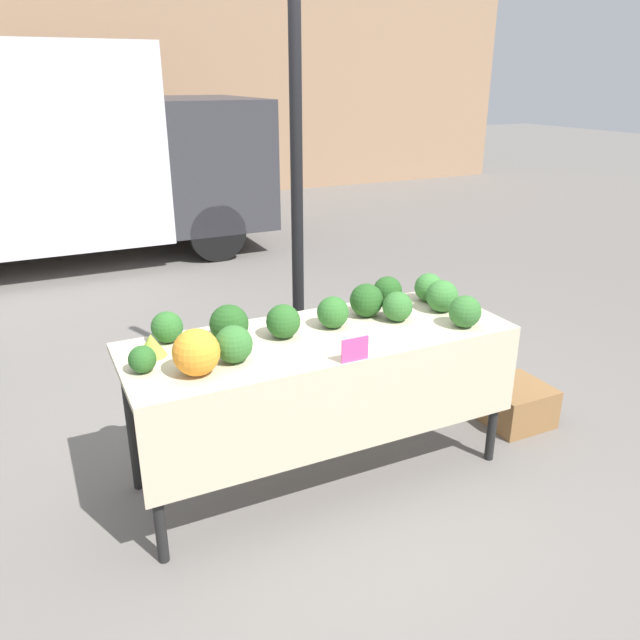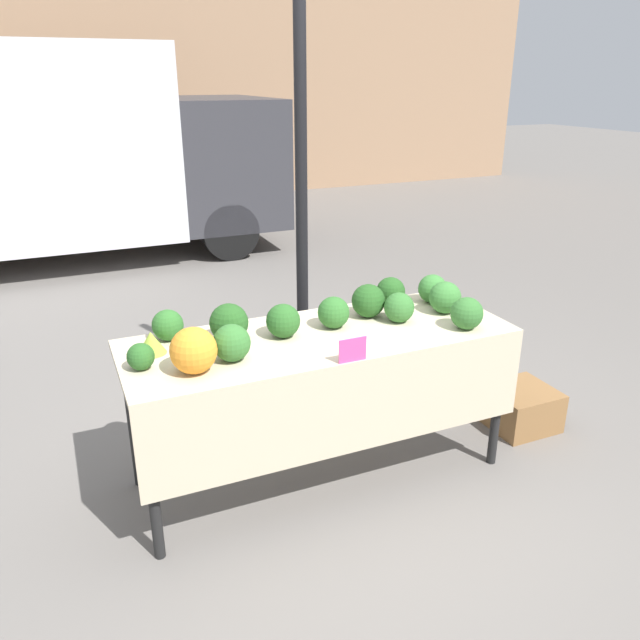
# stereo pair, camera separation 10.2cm
# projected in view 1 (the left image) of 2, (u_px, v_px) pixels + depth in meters

# --- Properties ---
(ground_plane) EXTENTS (40.00, 40.00, 0.00)m
(ground_plane) POSITION_uv_depth(u_px,v_px,m) (320.00, 472.00, 3.40)
(ground_plane) COLOR slate
(building_facade) EXTENTS (16.00, 0.60, 4.51)m
(building_facade) POSITION_uv_depth(u_px,v_px,m) (82.00, 59.00, 9.88)
(building_facade) COLOR #9E7A5B
(building_facade) RESTS_ON ground_plane
(tent_pole) EXTENTS (0.07, 0.07, 2.51)m
(tent_pole) POSITION_uv_depth(u_px,v_px,m) (297.00, 216.00, 3.61)
(tent_pole) COLOR black
(tent_pole) RESTS_ON ground_plane
(parked_truck) EXTENTS (5.22, 2.26, 2.34)m
(parked_truck) POSITION_uv_depth(u_px,v_px,m) (8.00, 150.00, 6.83)
(parked_truck) COLOR silver
(parked_truck) RESTS_ON ground_plane
(market_table) EXTENTS (1.95, 0.71, 0.81)m
(market_table) POSITION_uv_depth(u_px,v_px,m) (325.00, 360.00, 3.09)
(market_table) COLOR beige
(market_table) RESTS_ON ground_plane
(orange_cauliflower) EXTENTS (0.21, 0.21, 0.21)m
(orange_cauliflower) POSITION_uv_depth(u_px,v_px,m) (196.00, 352.00, 2.66)
(orange_cauliflower) COLOR orange
(orange_cauliflower) RESTS_ON market_table
(romanesco_head) EXTENTS (0.13, 0.13, 0.11)m
(romanesco_head) POSITION_uv_depth(u_px,v_px,m) (152.00, 345.00, 2.85)
(romanesco_head) COLOR #93B238
(romanesco_head) RESTS_ON market_table
(broccoli_head_0) EXTENTS (0.12, 0.12, 0.12)m
(broccoli_head_0) POSITION_uv_depth(u_px,v_px,m) (142.00, 359.00, 2.69)
(broccoli_head_0) COLOR #285B23
(broccoli_head_0) RESTS_ON market_table
(broccoli_head_1) EXTENTS (0.16, 0.16, 0.16)m
(broccoli_head_1) POSITION_uv_depth(u_px,v_px,m) (398.00, 307.00, 3.25)
(broccoli_head_1) COLOR #336B2D
(broccoli_head_1) RESTS_ON market_table
(broccoli_head_2) EXTENTS (0.16, 0.16, 0.16)m
(broccoli_head_2) POSITION_uv_depth(u_px,v_px,m) (333.00, 312.00, 3.17)
(broccoli_head_2) COLOR #2D6628
(broccoli_head_2) RESTS_ON market_table
(broccoli_head_3) EXTENTS (0.17, 0.17, 0.17)m
(broccoli_head_3) POSITION_uv_depth(u_px,v_px,m) (465.00, 312.00, 3.17)
(broccoli_head_3) COLOR #336B2D
(broccoli_head_3) RESTS_ON market_table
(broccoli_head_4) EXTENTS (0.19, 0.19, 0.19)m
(broccoli_head_4) POSITION_uv_depth(u_px,v_px,m) (229.00, 324.00, 2.98)
(broccoli_head_4) COLOR #23511E
(broccoli_head_4) RESTS_ON market_table
(broccoli_head_5) EXTENTS (0.15, 0.15, 0.15)m
(broccoli_head_5) POSITION_uv_depth(u_px,v_px,m) (167.00, 327.00, 2.99)
(broccoli_head_5) COLOR #2D6628
(broccoli_head_5) RESTS_ON market_table
(broccoli_head_6) EXTENTS (0.16, 0.16, 0.16)m
(broccoli_head_6) POSITION_uv_depth(u_px,v_px,m) (429.00, 287.00, 3.54)
(broccoli_head_6) COLOR #387533
(broccoli_head_6) RESTS_ON market_table
(broccoli_head_7) EXTENTS (0.17, 0.17, 0.17)m
(broccoli_head_7) POSITION_uv_depth(u_px,v_px,m) (442.00, 296.00, 3.38)
(broccoli_head_7) COLOR #387533
(broccoli_head_7) RESTS_ON market_table
(broccoli_head_8) EXTENTS (0.16, 0.16, 0.16)m
(broccoli_head_8) POSITION_uv_depth(u_px,v_px,m) (388.00, 291.00, 3.48)
(broccoli_head_8) COLOR #23511E
(broccoli_head_8) RESTS_ON market_table
(broccoli_head_9) EXTENTS (0.17, 0.17, 0.17)m
(broccoli_head_9) POSITION_uv_depth(u_px,v_px,m) (234.00, 344.00, 2.78)
(broccoli_head_9) COLOR #336B2D
(broccoli_head_9) RESTS_ON market_table
(broccoli_head_10) EXTENTS (0.18, 0.18, 0.18)m
(broccoli_head_10) POSITION_uv_depth(u_px,v_px,m) (366.00, 300.00, 3.31)
(broccoli_head_10) COLOR #23511E
(broccoli_head_10) RESTS_ON market_table
(broccoli_head_11) EXTENTS (0.17, 0.17, 0.17)m
(broccoli_head_11) POSITION_uv_depth(u_px,v_px,m) (283.00, 321.00, 3.04)
(broccoli_head_11) COLOR #285B23
(broccoli_head_11) RESTS_ON market_table
(price_sign) EXTENTS (0.14, 0.01, 0.11)m
(price_sign) POSITION_uv_depth(u_px,v_px,m) (355.00, 349.00, 2.80)
(price_sign) COLOR #EF4793
(price_sign) RESTS_ON market_table
(produce_crate) EXTENTS (0.38, 0.37, 0.25)m
(produce_crate) POSITION_uv_depth(u_px,v_px,m) (515.00, 404.00, 3.85)
(produce_crate) COLOR olive
(produce_crate) RESTS_ON ground_plane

